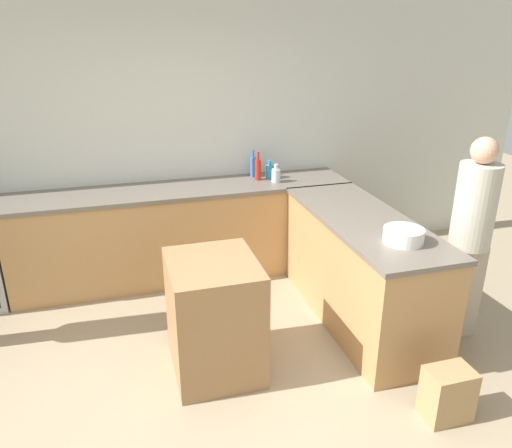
# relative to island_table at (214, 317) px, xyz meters

# --- Properties ---
(ground_plane) EXTENTS (14.00, 14.00, 0.00)m
(ground_plane) POSITION_rel_island_table_xyz_m (0.03, -0.57, -0.44)
(ground_plane) COLOR tan
(wall_back) EXTENTS (8.00, 0.06, 2.70)m
(wall_back) POSITION_rel_island_table_xyz_m (0.03, 1.90, 0.91)
(wall_back) COLOR silver
(wall_back) RESTS_ON ground_plane
(counter_back) EXTENTS (3.30, 0.64, 0.94)m
(counter_back) POSITION_rel_island_table_xyz_m (0.03, 1.56, 0.03)
(counter_back) COLOR tan
(counter_back) RESTS_ON ground_plane
(counter_peninsula) EXTENTS (0.69, 1.88, 0.94)m
(counter_peninsula) POSITION_rel_island_table_xyz_m (1.33, 0.33, 0.03)
(counter_peninsula) COLOR tan
(counter_peninsula) RESTS_ON ground_plane
(island_table) EXTENTS (0.62, 0.71, 0.87)m
(island_table) POSITION_rel_island_table_xyz_m (0.00, 0.00, 0.00)
(island_table) COLOR #997047
(island_table) RESTS_ON ground_plane
(mixing_bowl) EXTENTS (0.29, 0.29, 0.11)m
(mixing_bowl) POSITION_rel_island_table_xyz_m (1.36, -0.19, 0.56)
(mixing_bowl) COLOR white
(mixing_bowl) RESTS_ON counter_peninsula
(water_bottle_blue) EXTENTS (0.06, 0.06, 0.28)m
(water_bottle_blue) POSITION_rel_island_table_xyz_m (0.79, 1.74, 0.61)
(water_bottle_blue) COLOR #386BB7
(water_bottle_blue) RESTS_ON counter_back
(dish_soap_bottle) EXTENTS (0.08, 0.08, 0.19)m
(dish_soap_bottle) POSITION_rel_island_table_xyz_m (0.94, 1.64, 0.58)
(dish_soap_bottle) COLOR #338CBF
(dish_soap_bottle) RESTS_ON counter_back
(hot_sauce_bottle) EXTENTS (0.06, 0.06, 0.29)m
(hot_sauce_bottle) POSITION_rel_island_table_xyz_m (0.80, 1.61, 0.62)
(hot_sauce_bottle) COLOR red
(hot_sauce_bottle) RESTS_ON counter_back
(vinegar_bottle_clear) EXTENTS (0.09, 0.09, 0.18)m
(vinegar_bottle_clear) POSITION_rel_island_table_xyz_m (0.95, 1.49, 0.58)
(vinegar_bottle_clear) COLOR silver
(vinegar_bottle_clear) RESTS_ON counter_back
(person_at_peninsula) EXTENTS (0.31, 0.31, 1.65)m
(person_at_peninsula) POSITION_rel_island_table_xyz_m (2.01, -0.11, 0.47)
(person_at_peninsula) COLOR #ADA38E
(person_at_peninsula) RESTS_ON ground_plane
(paper_bag) EXTENTS (0.30, 0.21, 0.36)m
(paper_bag) POSITION_rel_island_table_xyz_m (1.33, -0.93, -0.26)
(paper_bag) COLOR #A88456
(paper_bag) RESTS_ON ground_plane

